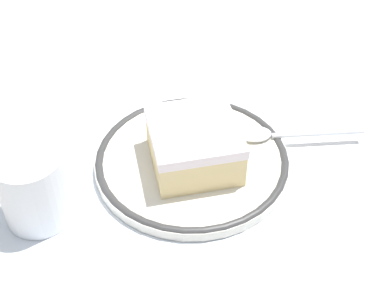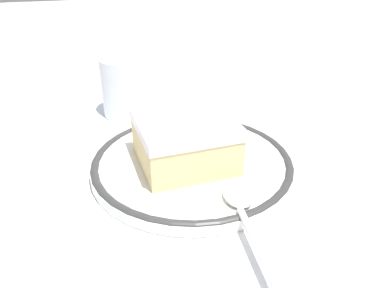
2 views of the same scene
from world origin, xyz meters
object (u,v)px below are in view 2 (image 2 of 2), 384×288
object	(u,v)px
cup	(127,90)
napkin	(329,269)
spoon	(246,212)
plate	(192,164)
cake_slice	(185,141)

from	to	relation	value
cup	napkin	world-z (taller)	cup
spoon	cup	xyz separation A→B (m)	(-0.26, -0.08, 0.02)
spoon	napkin	bearing A→B (deg)	35.80
plate	spoon	bearing A→B (deg)	13.94
cake_slice	cup	world-z (taller)	cup
plate	cup	xyz separation A→B (m)	(-0.16, -0.05, 0.03)
cup	plate	bearing A→B (deg)	18.41
napkin	cup	bearing A→B (deg)	-159.07
cake_slice	napkin	bearing A→B (deg)	25.78
spoon	plate	bearing A→B (deg)	-166.06
plate	spoon	distance (m)	0.10
plate	cup	distance (m)	0.17
cake_slice	cup	bearing A→B (deg)	-164.21
cup	napkin	bearing A→B (deg)	20.93
napkin	spoon	bearing A→B (deg)	-144.20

